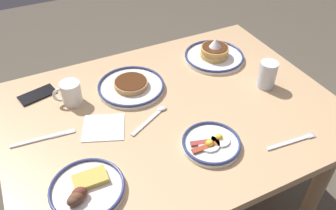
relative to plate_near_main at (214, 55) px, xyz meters
name	(u,v)px	position (x,y,z in m)	size (l,w,h in m)	color
dining_table	(172,127)	(0.34, 0.24, -0.12)	(1.27, 0.95, 0.73)	tan
plate_near_main	(214,55)	(0.00, 0.00, 0.00)	(0.28, 0.28, 0.11)	white
plate_center_pancakes	(131,86)	(0.43, 0.05, -0.01)	(0.28, 0.28, 0.04)	silver
plate_far_companion	(211,143)	(0.30, 0.47, -0.01)	(0.21, 0.21, 0.04)	white
plate_far_side	(86,189)	(0.74, 0.47, -0.01)	(0.23, 0.23, 0.05)	silver
coffee_mug	(71,93)	(0.67, 0.03, 0.03)	(0.11, 0.08, 0.09)	white
drinking_glass	(267,76)	(-0.08, 0.27, 0.03)	(0.07, 0.07, 0.12)	silver
cell_phone	(37,95)	(0.79, -0.08, -0.02)	(0.14, 0.07, 0.01)	black
paper_napkin	(104,127)	(0.61, 0.22, -0.02)	(0.15, 0.14, 0.00)	white
fork_near	(291,142)	(0.04, 0.58, -0.02)	(0.20, 0.03, 0.01)	silver
butter_knife	(43,138)	(0.82, 0.18, -0.02)	(0.23, 0.03, 0.01)	silver
tea_spoon	(154,116)	(0.42, 0.25, -0.02)	(0.18, 0.10, 0.01)	silver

